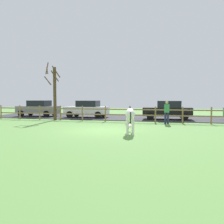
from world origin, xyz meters
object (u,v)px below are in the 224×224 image
(crow_on_grass, at_px, (127,125))
(bare_tree, at_px, (54,91))
(parked_car_grey, at_px, (38,108))
(visitor_near_fence, at_px, (167,111))
(zebra, at_px, (130,116))
(parked_car_white, at_px, (87,109))
(parked_car_black, at_px, (168,110))

(crow_on_grass, bearing_deg, bare_tree, 156.40)
(parked_car_grey, xyz_separation_m, visitor_near_fence, (12.54, -3.77, 0.06))
(zebra, distance_m, parked_car_white, 10.42)
(parked_car_white, bearing_deg, parked_car_grey, 178.83)
(crow_on_grass, height_order, parked_car_white, parked_car_white)
(zebra, distance_m, visitor_near_fence, 5.36)
(crow_on_grass, xyz_separation_m, visitor_near_fence, (2.40, 2.19, 0.78))
(crow_on_grass, distance_m, parked_car_black, 6.11)
(bare_tree, distance_m, crow_on_grass, 7.72)
(parked_car_black, relative_size, parked_car_white, 1.01)
(bare_tree, distance_m, parked_car_grey, 4.80)
(zebra, relative_size, visitor_near_fence, 1.17)
(parked_car_white, bearing_deg, visitor_near_fence, -26.47)
(parked_car_grey, distance_m, visitor_near_fence, 13.09)
(zebra, relative_size, crow_on_grass, 8.91)
(parked_car_black, relative_size, visitor_near_fence, 2.48)
(bare_tree, bearing_deg, parked_car_white, 58.19)
(bare_tree, bearing_deg, parked_car_black, 16.10)
(bare_tree, relative_size, crow_on_grass, 22.64)
(parked_car_grey, bearing_deg, crow_on_grass, -30.44)
(zebra, relative_size, parked_car_white, 0.47)
(zebra, xyz_separation_m, crow_on_grass, (-0.71, 2.90, -0.80))
(parked_car_grey, relative_size, visitor_near_fence, 2.48)
(parked_car_white, distance_m, visitor_near_fence, 8.21)
(zebra, bearing_deg, parked_car_black, 78.85)
(bare_tree, distance_m, visitor_near_fence, 9.31)
(zebra, xyz_separation_m, parked_car_black, (1.67, 8.49, -0.08))
(parked_car_grey, height_order, parked_car_white, same)
(bare_tree, height_order, crow_on_grass, bare_tree)
(bare_tree, relative_size, parked_car_black, 1.20)
(visitor_near_fence, bearing_deg, parked_car_white, 153.53)
(zebra, xyz_separation_m, visitor_near_fence, (1.69, 5.09, -0.02))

